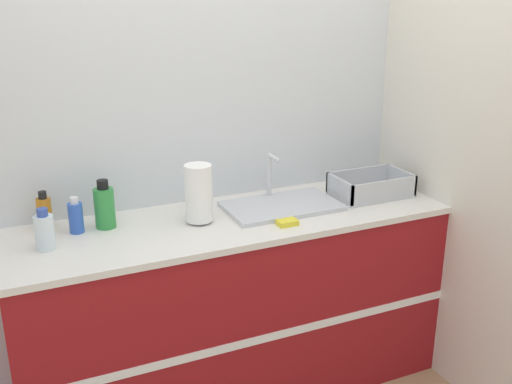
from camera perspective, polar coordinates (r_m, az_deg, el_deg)
name	(u,v)px	position (r m, az deg, el deg)	size (l,w,h in m)	color
wall_back	(206,123)	(2.95, -4.76, 6.56)	(4.43, 0.06, 2.60)	silver
wall_right	(422,117)	(3.18, 15.54, 6.85)	(0.06, 2.59, 2.60)	beige
counter_cabinet	(234,306)	(2.96, -2.14, -10.77)	(2.06, 0.62, 0.92)	maroon
sink	(281,204)	(2.88, 2.42, -1.18)	(0.54, 0.33, 0.24)	silver
paper_towel_roll	(199,194)	(2.68, -5.49, -0.15)	(0.12, 0.12, 0.27)	#4C4C51
dish_rack	(371,188)	(3.09, 10.87, 0.35)	(0.38, 0.24, 0.11)	#B7BABF
bottle_green	(104,207)	(2.71, -14.23, -1.36)	(0.09, 0.09, 0.22)	#2D8C3D
bottle_blue	(76,217)	(2.69, -16.79, -2.29)	(0.06, 0.06, 0.16)	#2D56B7
bottle_clear	(45,231)	(2.56, -19.49, -3.55)	(0.08, 0.08, 0.17)	silver
bottle_amber	(45,213)	(2.76, -19.49, -1.91)	(0.06, 0.06, 0.18)	#B26B19
sponge	(287,222)	(2.68, 3.00, -2.92)	(0.09, 0.06, 0.02)	yellow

